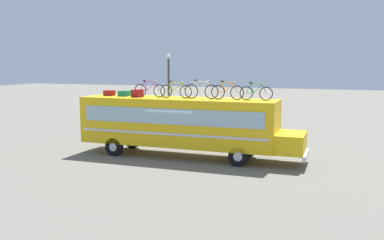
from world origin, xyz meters
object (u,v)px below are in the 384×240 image
Objects in this scene: luggage_bag_1 at (109,93)px; rooftop_bicycle_3 at (201,91)px; street_lamp at (169,87)px; bus at (182,123)px; rooftop_bicycle_4 at (227,92)px; rooftop_bicycle_1 at (150,90)px; rooftop_bicycle_5 at (256,93)px; luggage_bag_2 at (124,93)px; rooftop_bicycle_2 at (176,91)px; luggage_bag_3 at (137,93)px.

luggage_bag_1 is 5.35m from rooftop_bicycle_3.
bus is at bearing -61.97° from street_lamp.
street_lamp is (-3.64, 6.85, 1.38)m from bus.
rooftop_bicycle_4 is at bearing 0.05° from rooftop_bicycle_3.
rooftop_bicycle_5 is (5.61, 0.03, -0.01)m from rooftop_bicycle_1.
luggage_bag_1 reaches higher than bus.
rooftop_bicycle_3 is at bearing -178.25° from rooftop_bicycle_5.
luggage_bag_2 is 0.33× the size of rooftop_bicycle_4.
rooftop_bicycle_3 is at bearing -1.14° from rooftop_bicycle_1.
street_lamp reaches higher than rooftop_bicycle_5.
rooftop_bicycle_1 is 5.61m from rooftop_bicycle_5.
street_lamp reaches higher than luggage_bag_2.
street_lamp reaches higher than bus.
luggage_bag_1 is 0.33× the size of rooftop_bicycle_4.
rooftop_bicycle_4 is at bearing 0.28° from bus.
rooftop_bicycle_3 is 1.10× the size of rooftop_bicycle_5.
rooftop_bicycle_2 is at bearing -2.03° from luggage_bag_1.
rooftop_bicycle_3 is (2.87, -0.06, 0.02)m from rooftop_bicycle_1.
rooftop_bicycle_1 is at bearing 177.92° from bus.
rooftop_bicycle_3 is at bearing 0.59° from bus.
rooftop_bicycle_5 is at bearing 2.45° from luggage_bag_3.
rooftop_bicycle_3 is 8.28m from street_lamp.
rooftop_bicycle_3 is (5.35, -0.14, 0.25)m from luggage_bag_1.
rooftop_bicycle_2 is at bearing 177.73° from bus.
luggage_bag_2 is 4.43m from rooftop_bicycle_3.
rooftop_bicycle_4 is at bearing -1.22° from luggage_bag_1.
rooftop_bicycle_1 is (-1.85, 0.07, 1.63)m from bus.
rooftop_bicycle_3 reaches higher than rooftop_bicycle_5.
rooftop_bicycle_5 is (8.09, -0.06, 0.22)m from luggage_bag_1.
street_lamp is at bearing 99.63° from luggage_bag_3.
luggage_bag_2 is at bearing 179.42° from rooftop_bicycle_5.
luggage_bag_2 is at bearing 176.30° from rooftop_bicycle_1.
rooftop_bicycle_4 reaches higher than rooftop_bicycle_1.
bus is 7.02× the size of rooftop_bicycle_4.
bus is 1.94m from rooftop_bicycle_3.
street_lamp is (-0.24, 6.68, -0.03)m from luggage_bag_2.
luggage_bag_3 is 0.32× the size of rooftop_bicycle_4.
luggage_bag_2 is at bearing 178.45° from rooftop_bicycle_4.
street_lamp reaches higher than rooftop_bicycle_2.
rooftop_bicycle_1 is 1.50m from rooftop_bicycle_2.
luggage_bag_1 is 0.31× the size of rooftop_bicycle_1.
luggage_bag_3 is 2.11m from rooftop_bicycle_2.
rooftop_bicycle_3 reaches higher than rooftop_bicycle_2.
luggage_bag_1 is 0.93m from luggage_bag_2.
rooftop_bicycle_5 reaches higher than luggage_bag_2.
street_lamp is (-1.79, 6.78, -0.25)m from rooftop_bicycle_1.
rooftop_bicycle_5 is at bearing 3.40° from rooftop_bicycle_4.
rooftop_bicycle_4 is (5.77, -0.16, 0.23)m from luggage_bag_2.
luggage_bag_2 is at bearing -87.90° from street_lamp.
rooftop_bicycle_4 reaches higher than luggage_bag_3.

